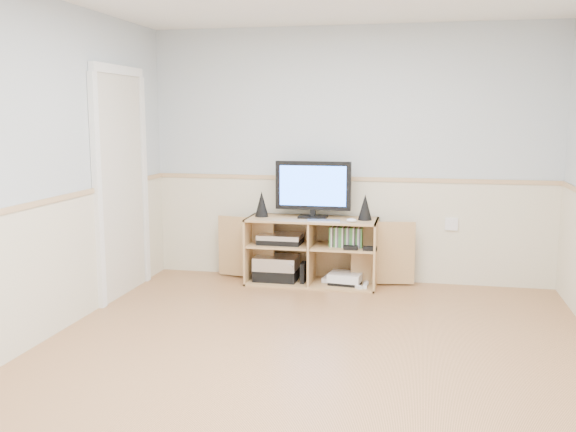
% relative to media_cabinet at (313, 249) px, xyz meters
% --- Properties ---
extents(room, '(4.04, 4.54, 2.54)m').
position_rel_media_cabinet_xyz_m(room, '(0.27, -1.92, 0.88)').
color(room, tan).
rests_on(room, ground).
extents(media_cabinet, '(1.98, 0.48, 0.65)m').
position_rel_media_cabinet_xyz_m(media_cabinet, '(0.00, 0.00, 0.00)').
color(media_cabinet, tan).
rests_on(media_cabinet, floor).
extents(monitor, '(0.74, 0.18, 0.55)m').
position_rel_media_cabinet_xyz_m(monitor, '(-0.00, -0.01, 0.62)').
color(monitor, black).
rests_on(monitor, media_cabinet).
extents(speaker_left, '(0.14, 0.14, 0.25)m').
position_rel_media_cabinet_xyz_m(speaker_left, '(-0.51, -0.04, 0.44)').
color(speaker_left, black).
rests_on(speaker_left, media_cabinet).
extents(speaker_right, '(0.13, 0.13, 0.25)m').
position_rel_media_cabinet_xyz_m(speaker_right, '(0.51, -0.04, 0.44)').
color(speaker_right, black).
rests_on(speaker_right, media_cabinet).
extents(keyboard, '(0.32, 0.16, 0.01)m').
position_rel_media_cabinet_xyz_m(keyboard, '(0.14, -0.20, 0.32)').
color(keyboard, silver).
rests_on(keyboard, media_cabinet).
extents(mouse, '(0.10, 0.08, 0.04)m').
position_rel_media_cabinet_xyz_m(mouse, '(0.40, -0.20, 0.34)').
color(mouse, white).
rests_on(mouse, media_cabinet).
extents(av_components, '(0.51, 0.31, 0.47)m').
position_rel_media_cabinet_xyz_m(av_components, '(-0.34, -0.06, -0.11)').
color(av_components, black).
rests_on(av_components, media_cabinet).
extents(game_consoles, '(0.46, 0.30, 0.11)m').
position_rel_media_cabinet_xyz_m(game_consoles, '(0.33, -0.07, -0.26)').
color(game_consoles, white).
rests_on(game_consoles, media_cabinet).
extents(game_cases, '(0.32, 0.14, 0.19)m').
position_rel_media_cabinet_xyz_m(game_cases, '(0.34, -0.08, 0.15)').
color(game_cases, '#3F8C3F').
rests_on(game_cases, media_cabinet).
extents(wall_outlet, '(0.12, 0.03, 0.12)m').
position_rel_media_cabinet_xyz_m(wall_outlet, '(1.33, 0.19, 0.27)').
color(wall_outlet, white).
rests_on(wall_outlet, wall_back).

